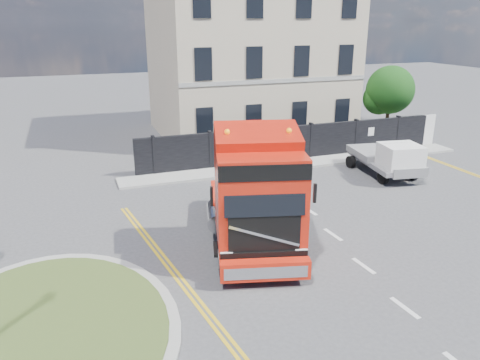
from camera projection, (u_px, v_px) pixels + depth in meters
name	position (u px, v px, depth m)	size (l,w,h in m)	color
ground	(256.00, 242.00, 16.87)	(120.00, 120.00, 0.00)	#424244
traffic_island	(45.00, 332.00, 11.90)	(6.80, 6.80, 0.17)	gray
hoarding_fence	(303.00, 142.00, 26.68)	(18.80, 0.25, 2.00)	black
georgian_building	(248.00, 49.00, 31.62)	(12.30, 10.30, 12.80)	#B4A98F
tree	(387.00, 92.00, 31.32)	(3.20, 3.20, 4.80)	#382619
pavement_far	(301.00, 163.00, 26.01)	(20.00, 1.60, 0.12)	gray
truck	(256.00, 198.00, 15.68)	(4.44, 7.64, 4.31)	black
flatbed_pickup	(393.00, 159.00, 23.37)	(2.51, 4.79, 1.89)	slate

